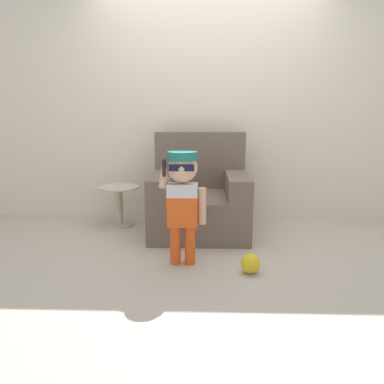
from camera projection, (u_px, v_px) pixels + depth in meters
The scene contains 6 objects.
ground_plane at pixel (208, 239), 3.61m from camera, with size 10.00×10.00×0.00m, color #BCB29E.
wall_back at pixel (209, 103), 4.16m from camera, with size 10.00×0.05×2.60m.
armchair at pixel (200, 199), 3.79m from camera, with size 0.95×0.93×0.99m.
person_child at pixel (183, 190), 2.89m from camera, with size 0.37×0.28×0.90m.
side_table at pixel (119, 202), 3.99m from camera, with size 0.44×0.44×0.43m.
toy_ball at pixel (251, 263), 2.82m from camera, with size 0.15×0.15×0.15m.
Camera 1 is at (-0.05, -3.45, 1.18)m, focal length 35.00 mm.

